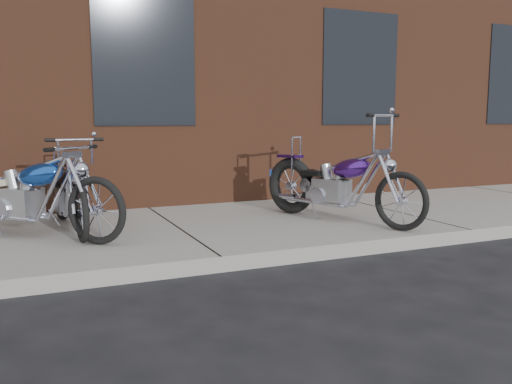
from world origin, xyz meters
name	(u,v)px	position (x,y,z in m)	size (l,w,h in m)	color
ground	(221,273)	(0.00, 0.00, 0.00)	(120.00, 120.00, 0.00)	black
sidewalk	(177,233)	(0.00, 1.50, 0.07)	(22.00, 3.00, 0.15)	gray
chopper_purple	(337,187)	(1.91, 1.09, 0.57)	(0.98, 2.19, 1.30)	black
chopper_blue	(26,197)	(-1.60, 1.58, 0.58)	(1.76, 1.76, 1.03)	black
chopper_third	(70,196)	(-1.14, 1.88, 0.52)	(0.50, 2.07, 1.05)	black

